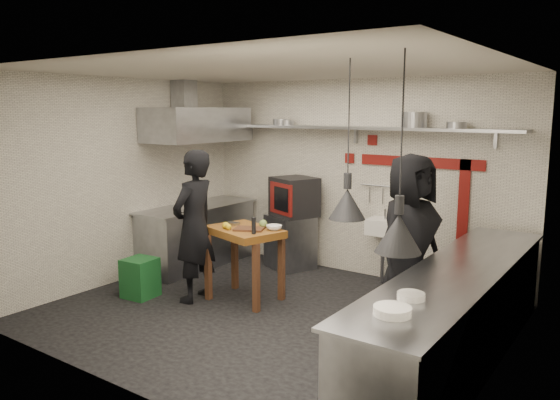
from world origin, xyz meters
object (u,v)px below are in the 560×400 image
Objects in this scene: chef_right at (409,241)px; combi_oven at (294,197)px; prep_table at (245,264)px; oven_stand at (290,242)px; green_bin at (140,278)px; chef_left at (194,226)px.

combi_oven is at bearing 78.57° from chef_right.
chef_right is at bearing 27.56° from prep_table.
oven_stand is 0.69m from combi_oven.
oven_stand is at bearing 69.36° from green_bin.
prep_table is 0.79m from chef_left.
green_bin is 1.01m from chef_left.
chef_right is at bearing -3.78° from combi_oven.
oven_stand is at bearing 79.51° from chef_right.
oven_stand is 0.42× the size of chef_left.
combi_oven is 1.90m from chef_left.
combi_oven is 2.53m from chef_right.
combi_oven is 0.31× the size of chef_left.
oven_stand is 1.95m from chef_left.
green_bin is at bearing -132.87° from prep_table.
chef_left is 2.60m from chef_right.
prep_table is 0.48× the size of chef_right.
chef_right is (2.49, 0.75, 0.01)m from chef_left.
chef_right is (2.26, -1.13, -0.13)m from combi_oven.
chef_right is at bearing 19.05° from green_bin.
chef_right is at bearing 101.77° from chef_left.
prep_table is at bearing 120.21° from chef_left.
combi_oven is at bearing 38.45° from oven_stand.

